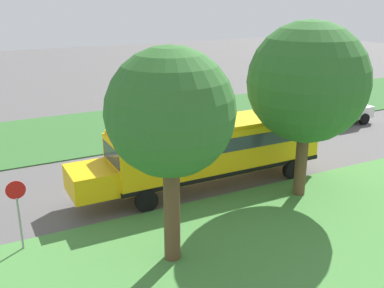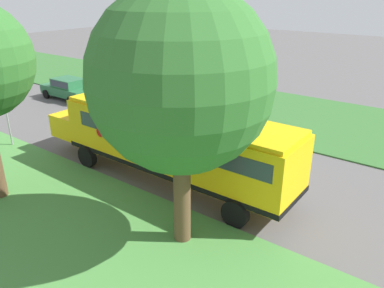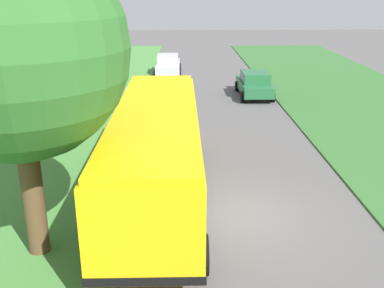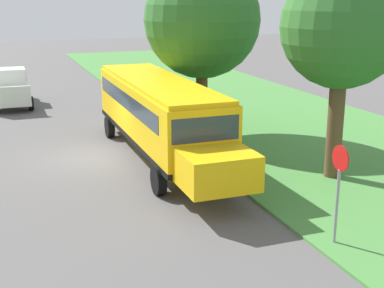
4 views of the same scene
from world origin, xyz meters
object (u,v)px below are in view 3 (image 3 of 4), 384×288
at_px(stop_sign, 125,88).
at_px(school_bus, 157,144).
at_px(oak_tree_beside_bus, 7,47).
at_px(oak_tree_roadside_mid, 25,23).
at_px(car_silver_middle, 168,64).
at_px(car_green_nearest, 255,83).

bearing_deg(stop_sign, school_bus, -77.27).
relative_size(oak_tree_beside_bus, oak_tree_roadside_mid, 1.06).
relative_size(car_silver_middle, oak_tree_beside_bus, 0.55).
bearing_deg(oak_tree_roadside_mid, car_silver_middle, 73.88).
xyz_separation_m(oak_tree_roadside_mid, stop_sign, (3.13, 4.44, -3.53)).
bearing_deg(car_green_nearest, oak_tree_roadside_mid, -137.39).
xyz_separation_m(car_silver_middle, oak_tree_beside_bus, (-2.80, -24.81, 4.46)).
bearing_deg(stop_sign, car_green_nearest, 35.38).
height_order(oak_tree_beside_bus, stop_sign, oak_tree_beside_bus).
bearing_deg(stop_sign, oak_tree_roadside_mid, -125.24).
height_order(car_silver_middle, oak_tree_beside_bus, oak_tree_beside_bus).
distance_m(car_silver_middle, stop_sign, 12.79).
xyz_separation_m(car_silver_middle, oak_tree_roadside_mid, (-4.93, -17.07, 4.39)).
relative_size(school_bus, car_silver_middle, 2.82).
relative_size(school_bus, oak_tree_roadside_mid, 1.66).
bearing_deg(car_silver_middle, school_bus, -89.34).
xyz_separation_m(school_bus, car_green_nearest, (5.35, 14.32, -1.05)).
height_order(school_bus, oak_tree_beside_bus, oak_tree_beside_bus).
relative_size(school_bus, oak_tree_beside_bus, 1.56).
distance_m(school_bus, stop_sign, 9.30).
distance_m(oak_tree_beside_bus, oak_tree_roadside_mid, 8.02).
xyz_separation_m(school_bus, stop_sign, (-2.05, 9.07, -0.19)).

